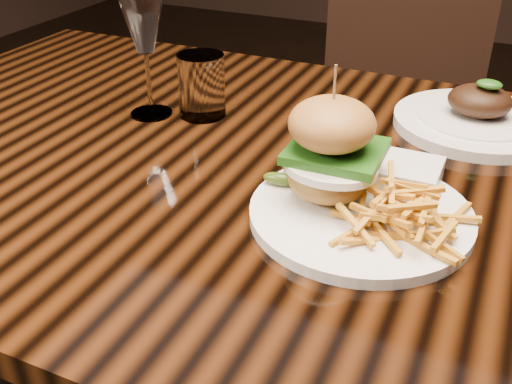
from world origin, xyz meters
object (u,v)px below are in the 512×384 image
at_px(wine_glass, 143,27).
at_px(far_dish, 476,118).
at_px(chair_far, 400,96).
at_px(burger_plate, 356,184).
at_px(dining_table, 302,215).

relative_size(wine_glass, far_dish, 0.77).
xyz_separation_m(wine_glass, chair_far, (0.27, 0.81, -0.36)).
xyz_separation_m(burger_plate, wine_glass, (-0.41, 0.17, 0.10)).
bearing_deg(far_dish, chair_far, 110.81).
relative_size(dining_table, burger_plate, 5.77).
bearing_deg(dining_table, chair_far, 92.36).
relative_size(far_dish, chair_far, 0.28).
height_order(wine_glass, chair_far, wine_glass).
bearing_deg(far_dish, wine_glass, -161.53).
bearing_deg(far_dish, burger_plate, -107.21).
relative_size(dining_table, wine_glass, 7.82).
bearing_deg(chair_far, far_dish, -78.96).
distance_m(burger_plate, far_dish, 0.36).
xyz_separation_m(far_dish, chair_far, (-0.24, 0.64, -0.23)).
bearing_deg(wine_glass, chair_far, 71.29).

